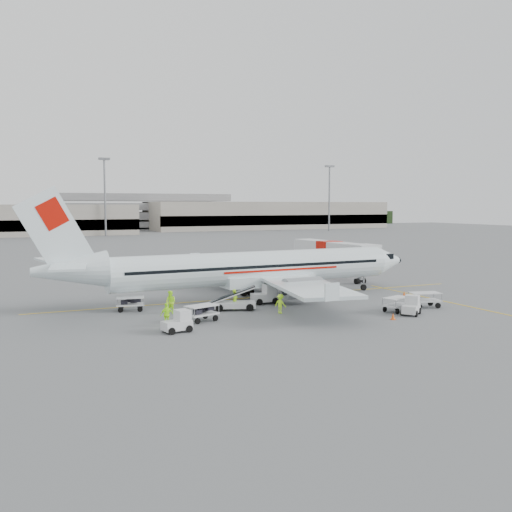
# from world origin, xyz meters

# --- Properties ---
(ground) EXTENTS (360.00, 360.00, 0.00)m
(ground) POSITION_xyz_m (0.00, 0.00, 0.00)
(ground) COLOR #56595B
(stripe_lead) EXTENTS (44.00, 0.20, 0.01)m
(stripe_lead) POSITION_xyz_m (0.00, 0.00, 0.01)
(stripe_lead) COLOR yellow
(stripe_lead) RESTS_ON ground
(stripe_cross) EXTENTS (0.20, 20.00, 0.01)m
(stripe_cross) POSITION_xyz_m (14.00, -8.00, 0.01)
(stripe_cross) COLOR yellow
(stripe_cross) RESTS_ON ground
(terminal_east) EXTENTS (90.00, 26.00, 10.00)m
(terminal_east) POSITION_xyz_m (70.00, 145.00, 5.00)
(terminal_east) COLOR gray
(terminal_east) RESTS_ON ground
(parking_garage) EXTENTS (62.00, 24.00, 14.00)m
(parking_garage) POSITION_xyz_m (25.00, 160.00, 7.00)
(parking_garage) COLOR slate
(parking_garage) RESTS_ON ground
(treeline) EXTENTS (300.00, 3.00, 6.00)m
(treeline) POSITION_xyz_m (0.00, 175.00, 3.00)
(treeline) COLOR black
(treeline) RESTS_ON ground
(mast_center) EXTENTS (3.20, 1.20, 22.00)m
(mast_center) POSITION_xyz_m (5.00, 118.00, 11.00)
(mast_center) COLOR slate
(mast_center) RESTS_ON ground
(mast_east) EXTENTS (3.20, 1.20, 22.00)m
(mast_east) POSITION_xyz_m (80.00, 118.00, 11.00)
(mast_east) COLOR slate
(mast_east) RESTS_ON ground
(aircraft) EXTENTS (37.70, 30.01, 10.14)m
(aircraft) POSITION_xyz_m (-1.25, -0.89, 5.07)
(aircraft) COLOR white
(aircraft) RESTS_ON ground
(jet_bridge) EXTENTS (3.87, 17.20, 4.48)m
(jet_bridge) POSITION_xyz_m (13.46, 10.00, 2.24)
(jet_bridge) COLOR silver
(jet_bridge) RESTS_ON ground
(belt_loader) EXTENTS (5.02, 3.24, 2.55)m
(belt_loader) POSITION_xyz_m (-5.29, -5.22, 1.27)
(belt_loader) COLOR silver
(belt_loader) RESTS_ON ground
(tug_fore) EXTENTS (2.26, 2.14, 1.54)m
(tug_fore) POSITION_xyz_m (6.91, -13.11, 0.77)
(tug_fore) COLOR silver
(tug_fore) RESTS_ON ground
(tug_mid) EXTENTS (2.28, 1.34, 1.74)m
(tug_mid) POSITION_xyz_m (-1.63, -3.43, 0.87)
(tug_mid) COLOR silver
(tug_mid) RESTS_ON ground
(tug_aft) EXTENTS (2.17, 1.49, 1.54)m
(tug_aft) POSITION_xyz_m (-12.15, -11.41, 0.77)
(tug_aft) COLOR silver
(tug_aft) RESTS_ON ground
(cart_loaded_a) EXTENTS (2.74, 2.11, 1.26)m
(cart_loaded_a) POSITION_xyz_m (-9.36, -8.60, 0.63)
(cart_loaded_a) COLOR silver
(cart_loaded_a) RESTS_ON ground
(cart_loaded_b) EXTENTS (2.52, 1.81, 1.19)m
(cart_loaded_b) POSITION_xyz_m (-13.40, -2.06, 0.59)
(cart_loaded_b) COLOR silver
(cart_loaded_b) RESTS_ON ground
(cart_empty_a) EXTENTS (2.67, 2.05, 1.23)m
(cart_empty_a) POSITION_xyz_m (6.71, -11.56, 0.61)
(cart_empty_a) COLOR silver
(cart_empty_a) RESTS_ON ground
(cart_empty_b) EXTENTS (2.81, 2.03, 1.32)m
(cart_empty_b) POSITION_xyz_m (10.22, -10.93, 0.66)
(cart_empty_b) COLOR silver
(cart_empty_b) RESTS_ON ground
(cone_nose) EXTENTS (0.34, 0.34, 0.56)m
(cone_nose) POSITION_xyz_m (12.42, -5.45, 0.28)
(cone_nose) COLOR #EA5514
(cone_nose) RESTS_ON ground
(cone_port) EXTENTS (0.38, 0.38, 0.62)m
(cone_port) POSITION_xyz_m (-3.87, 13.20, 0.31)
(cone_port) COLOR #EA5514
(cone_port) RESTS_ON ground
(cone_stbd) EXTENTS (0.33, 0.33, 0.54)m
(cone_stbd) POSITION_xyz_m (4.37, -14.09, 0.27)
(cone_stbd) COLOR #EA5514
(cone_stbd) RESTS_ON ground
(crew_a) EXTENTS (0.74, 0.72, 1.71)m
(crew_a) POSITION_xyz_m (-5.12, -4.95, 0.86)
(crew_a) COLOR #9EE11C
(crew_a) RESTS_ON ground
(crew_b) EXTENTS (1.11, 1.16, 1.88)m
(crew_b) POSITION_xyz_m (-10.64, -4.60, 0.94)
(crew_b) COLOR #9EE11C
(crew_b) RESTS_ON ground
(crew_c) EXTENTS (1.05, 1.19, 1.59)m
(crew_c) POSITION_xyz_m (-2.43, -8.21, 0.80)
(crew_c) COLOR #9EE11C
(crew_c) RESTS_ON ground
(crew_d) EXTENTS (1.07, 0.60, 1.72)m
(crew_d) POSITION_xyz_m (-12.24, -9.18, 0.86)
(crew_d) COLOR #9EE11C
(crew_d) RESTS_ON ground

